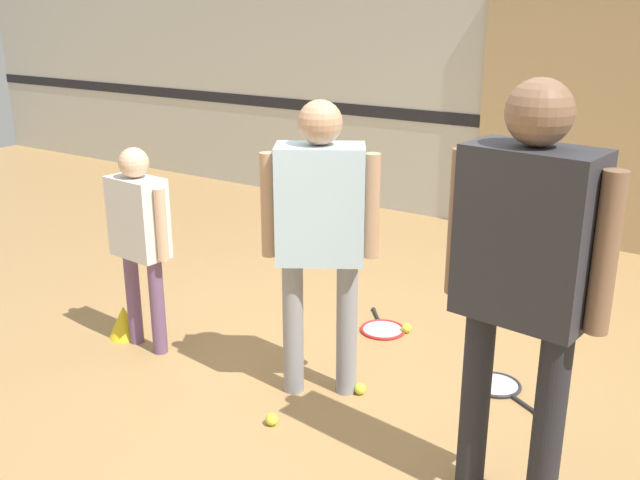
# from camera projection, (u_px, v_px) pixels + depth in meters

# --- Properties ---
(ground_plane) EXTENTS (16.00, 16.00, 0.00)m
(ground_plane) POSITION_uv_depth(u_px,v_px,m) (316.00, 381.00, 4.15)
(ground_plane) COLOR #A87F4C
(wall_back) EXTENTS (16.00, 0.07, 3.20)m
(wall_back) POSITION_uv_depth(u_px,v_px,m) (533.00, 62.00, 6.40)
(wall_back) COLOR beige
(wall_back) RESTS_ON ground_plane
(wall_panel) EXTENTS (2.79, 0.05, 2.19)m
(wall_panel) POSITION_uv_depth(u_px,v_px,m) (639.00, 128.00, 6.00)
(wall_panel) COLOR tan
(wall_panel) RESTS_ON ground_plane
(person_instructor) EXTENTS (0.54, 0.45, 1.64)m
(person_instructor) POSITION_uv_depth(u_px,v_px,m) (320.00, 220.00, 3.73)
(person_instructor) COLOR gray
(person_instructor) RESTS_ON ground_plane
(person_student_left) EXTENTS (0.49, 0.23, 1.29)m
(person_student_left) POSITION_uv_depth(u_px,v_px,m) (139.00, 228.00, 4.31)
(person_student_left) COLOR #6B4C70
(person_student_left) RESTS_ON ground_plane
(person_student_right) EXTENTS (0.69, 0.34, 1.83)m
(person_student_right) POSITION_uv_depth(u_px,v_px,m) (525.00, 258.00, 2.81)
(person_student_right) COLOR #232328
(person_student_right) RESTS_ON ground_plane
(racket_spare_on_floor) EXTENTS (0.45, 0.48, 0.03)m
(racket_spare_on_floor) POSITION_uv_depth(u_px,v_px,m) (382.00, 329.00, 4.79)
(racket_spare_on_floor) COLOR red
(racket_spare_on_floor) RESTS_ON ground_plane
(racket_second_spare) EXTENTS (0.50, 0.40, 0.03)m
(racket_second_spare) POSITION_uv_depth(u_px,v_px,m) (498.00, 386.00, 4.07)
(racket_second_spare) COLOR #28282D
(racket_second_spare) RESTS_ON ground_plane
(tennis_ball_near_instructor) EXTENTS (0.07, 0.07, 0.07)m
(tennis_ball_near_instructor) POSITION_uv_depth(u_px,v_px,m) (272.00, 419.00, 3.70)
(tennis_ball_near_instructor) COLOR #CCE038
(tennis_ball_near_instructor) RESTS_ON ground_plane
(tennis_ball_by_spare_racket) EXTENTS (0.07, 0.07, 0.07)m
(tennis_ball_by_spare_racket) POSITION_uv_depth(u_px,v_px,m) (407.00, 328.00, 4.75)
(tennis_ball_by_spare_racket) COLOR #CCE038
(tennis_ball_by_spare_racket) RESTS_ON ground_plane
(tennis_ball_stray_left) EXTENTS (0.07, 0.07, 0.07)m
(tennis_ball_stray_left) POSITION_uv_depth(u_px,v_px,m) (557.00, 347.00, 4.48)
(tennis_ball_stray_left) COLOR #CCE038
(tennis_ball_stray_left) RESTS_ON ground_plane
(tennis_ball_stray_right) EXTENTS (0.07, 0.07, 0.07)m
(tennis_ball_stray_right) POSITION_uv_depth(u_px,v_px,m) (360.00, 389.00, 4.00)
(tennis_ball_stray_right) COLOR #CCE038
(tennis_ball_stray_right) RESTS_ON ground_plane
(training_cone) EXTENTS (0.21, 0.21, 0.21)m
(training_cone) POSITION_uv_depth(u_px,v_px,m) (124.00, 321.00, 4.67)
(training_cone) COLOR yellow
(training_cone) RESTS_ON ground_plane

